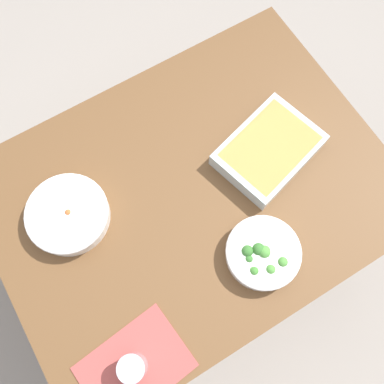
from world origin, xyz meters
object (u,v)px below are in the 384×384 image
stew_bowl (68,215)px  drink_cup (133,368)px  spoon_by_stew (82,208)px  baking_dish (269,150)px  broccoli_bowl (263,253)px

stew_bowl → drink_cup: drink_cup is taller
spoon_by_stew → drink_cup: bearing=80.8°
baking_dish → broccoli_bowl: bearing=52.7°
stew_bowl → broccoli_bowl: (-0.42, 0.38, -0.00)m
broccoli_bowl → spoon_by_stew: bearing=-46.0°
baking_dish → spoon_by_stew: baking_dish is taller
stew_bowl → baking_dish: size_ratio=0.70×
broccoli_bowl → drink_cup: drink_cup is taller
stew_bowl → drink_cup: (0.03, 0.46, 0.01)m
baking_dish → spoon_by_stew: (0.57, -0.14, -0.03)m
spoon_by_stew → stew_bowl: bearing=12.0°
stew_bowl → spoon_by_stew: size_ratio=1.39×
drink_cup → spoon_by_stew: drink_cup is taller
spoon_by_stew → baking_dish: bearing=166.4°
broccoli_bowl → spoon_by_stew: broccoli_bowl is taller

